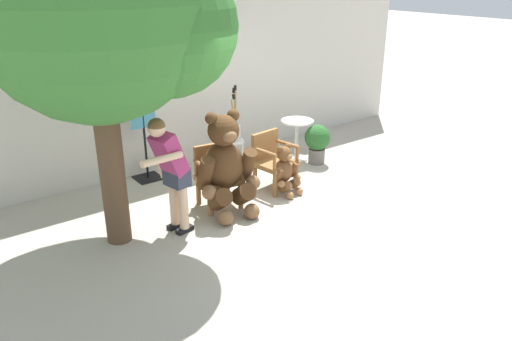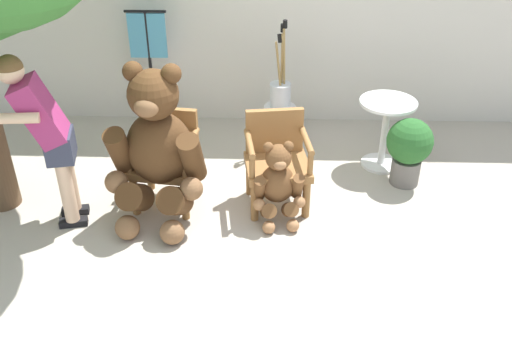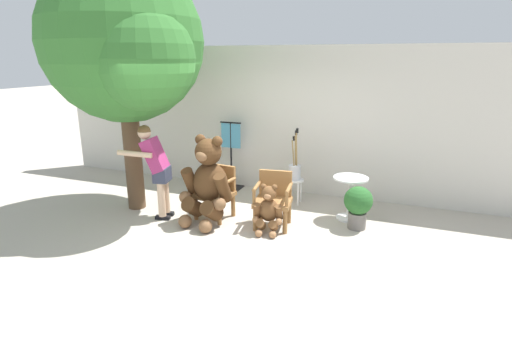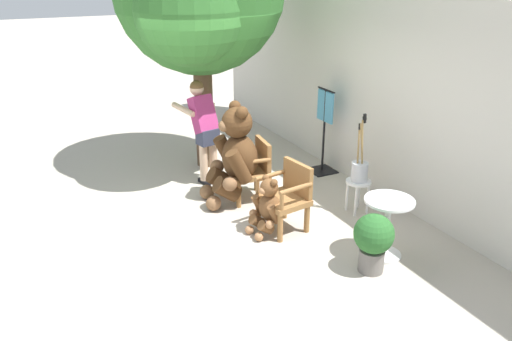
# 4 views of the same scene
# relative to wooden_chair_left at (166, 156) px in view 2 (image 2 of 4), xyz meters

# --- Properties ---
(ground_plane) EXTENTS (60.00, 60.00, 0.00)m
(ground_plane) POSITION_rel_wooden_chair_left_xyz_m (0.50, -0.60, -0.46)
(ground_plane) COLOR #B2A899
(wooden_chair_left) EXTENTS (0.62, 0.59, 0.86)m
(wooden_chair_left) POSITION_rel_wooden_chair_left_xyz_m (0.00, 0.00, 0.00)
(wooden_chair_left) COLOR olive
(wooden_chair_left) RESTS_ON ground
(wooden_chair_right) EXTENTS (0.63, 0.59, 0.86)m
(wooden_chair_right) POSITION_rel_wooden_chair_left_xyz_m (1.00, -0.00, 0.00)
(wooden_chair_right) COLOR olive
(wooden_chair_right) RESTS_ON ground
(teddy_bear_large) EXTENTS (0.87, 0.85, 1.42)m
(teddy_bear_large) POSITION_rel_wooden_chair_left_xyz_m (-0.02, -0.26, 0.23)
(teddy_bear_large) COLOR #4C3019
(teddy_bear_large) RESTS_ON ground
(teddy_bear_small) EXTENTS (0.47, 0.46, 0.76)m
(teddy_bear_small) POSITION_rel_wooden_chair_left_xyz_m (1.01, -0.28, -0.09)
(teddy_bear_small) COLOR brown
(teddy_bear_small) RESTS_ON ground
(person_visitor) EXTENTS (0.73, 0.58, 1.55)m
(person_visitor) POSITION_rel_wooden_chair_left_xyz_m (-0.89, -0.37, 0.46)
(person_visitor) COLOR black
(person_visitor) RESTS_ON ground
(white_stool) EXTENTS (0.34, 0.34, 0.46)m
(white_stool) POSITION_rel_wooden_chair_left_xyz_m (1.03, 1.08, -0.11)
(white_stool) COLOR white
(white_stool) RESTS_ON ground
(brush_bucket) EXTENTS (0.22, 0.22, 0.93)m
(brush_bucket) POSITION_rel_wooden_chair_left_xyz_m (1.03, 1.08, 0.18)
(brush_bucket) COLOR silver
(brush_bucket) RESTS_ON white_stool
(round_side_table) EXTENTS (0.56, 0.56, 0.72)m
(round_side_table) POSITION_rel_wooden_chair_left_xyz_m (2.08, 0.69, -0.01)
(round_side_table) COLOR white
(round_side_table) RESTS_ON ground
(potted_plant) EXTENTS (0.44, 0.44, 0.68)m
(potted_plant) POSITION_rel_wooden_chair_left_xyz_m (2.26, 0.35, -0.07)
(potted_plant) COLOR slate
(potted_plant) RESTS_ON ground
(clothing_display_stand) EXTENTS (0.44, 0.40, 1.36)m
(clothing_display_stand) POSITION_rel_wooden_chair_left_xyz_m (-0.39, 1.46, 0.26)
(clothing_display_stand) COLOR black
(clothing_display_stand) RESTS_ON ground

